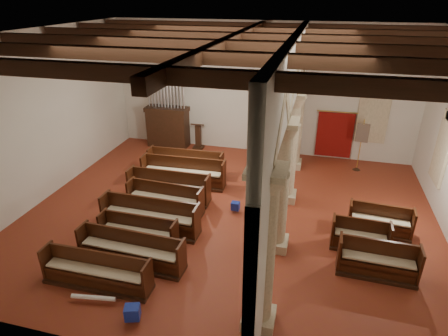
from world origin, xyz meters
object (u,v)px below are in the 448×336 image
nave_pew_0 (97,275)px  lectern (198,138)px  pipe_organ (168,120)px  processional_banner (359,153)px  aisle_pew_0 (377,264)px

nave_pew_0 → lectern: bearing=92.0°
pipe_organ → processional_banner: pipe_organ is taller
processional_banner → aisle_pew_0: size_ratio=1.08×
aisle_pew_0 → nave_pew_0: bearing=-160.6°
lectern → nave_pew_0: (0.38, -9.80, -0.25)m
lectern → processional_banner: bearing=-6.4°
processional_banner → aisle_pew_0: (0.09, -6.91, -0.44)m
nave_pew_0 → aisle_pew_0: aisle_pew_0 is taller
lectern → nave_pew_0: bearing=-89.5°
processional_banner → aisle_pew_0: processional_banner is taller
lectern → pipe_organ: bearing=177.8°
pipe_organ → nave_pew_0: 10.06m
processional_banner → nave_pew_0: size_ratio=0.77×
pipe_organ → lectern: bearing=-0.5°
processional_banner → pipe_organ: bearing=-177.7°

